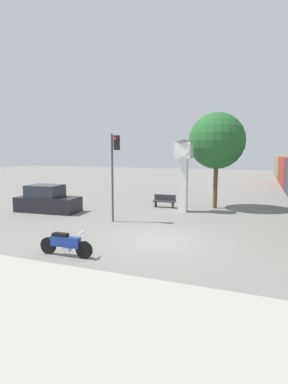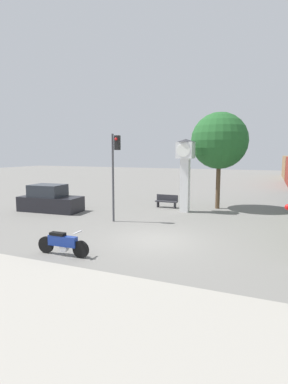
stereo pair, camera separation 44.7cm
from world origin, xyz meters
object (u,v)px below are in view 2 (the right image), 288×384
object	(u,v)px
clock_tower	(185,164)
street_tree	(219,141)
traffic_light	(115,163)
bench	(167,201)
motorcycle	(63,243)
parked_car	(50,200)

from	to	relation	value
clock_tower	street_tree	size ratio (longest dim) A/B	0.72
traffic_light	bench	xyz separation A→B (m)	(1.32, 5.36, -2.89)
clock_tower	bench	bearing A→B (deg)	146.98
motorcycle	clock_tower	distance (m)	10.72
clock_tower	traffic_light	size ratio (longest dim) A/B	0.97
traffic_light	parked_car	size ratio (longest dim) A/B	1.15
motorcycle	bench	bearing A→B (deg)	85.73
street_tree	parked_car	bearing A→B (deg)	-152.74
bench	parked_car	bearing A→B (deg)	-148.15
traffic_light	bench	size ratio (longest dim) A/B	3.11
bench	parked_car	distance (m)	8.12
clock_tower	parked_car	distance (m)	9.41
street_tree	bench	world-z (taller)	street_tree
motorcycle	traffic_light	world-z (taller)	traffic_light
motorcycle	clock_tower	size ratio (longest dim) A/B	0.47
bench	parked_car	world-z (taller)	parked_car
clock_tower	motorcycle	bearing A→B (deg)	-101.72
street_tree	parked_car	world-z (taller)	street_tree
motorcycle	street_tree	distance (m)	13.55
motorcycle	bench	distance (m)	11.21
traffic_light	parked_car	world-z (taller)	traffic_light
motorcycle	parked_car	xyz separation A→B (m)	(-6.38, 6.92, 0.27)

